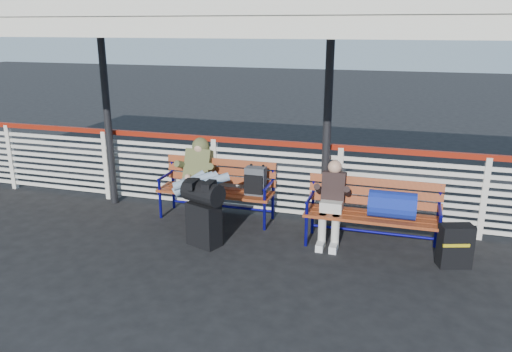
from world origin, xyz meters
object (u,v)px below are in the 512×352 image
(bench_left, at_px, (227,183))
(bench_right, at_px, (383,206))
(companion_person, at_px, (332,201))
(suitcase_side, at_px, (455,246))
(traveler_man, at_px, (199,178))
(luggage_stack, at_px, (203,211))

(bench_left, height_order, bench_right, same)
(bench_left, xyz_separation_m, companion_person, (1.68, -0.42, 0.01))
(bench_left, relative_size, suitcase_side, 3.26)
(bench_left, bearing_deg, traveler_man, -130.85)
(traveler_man, distance_m, suitcase_side, 3.64)
(suitcase_side, bearing_deg, bench_left, 149.85)
(bench_right, height_order, companion_person, companion_person)
(traveler_man, relative_size, suitcase_side, 2.89)
(luggage_stack, relative_size, bench_right, 0.51)
(bench_left, distance_m, traveler_man, 0.51)
(luggage_stack, height_order, bench_right, luggage_stack)
(bench_left, relative_size, traveler_man, 1.13)
(suitcase_side, bearing_deg, traveler_man, 156.63)
(traveler_man, xyz_separation_m, companion_person, (2.00, -0.05, -0.15))
(bench_left, distance_m, suitcase_side, 3.37)
(companion_person, bearing_deg, suitcase_side, -10.54)
(bench_right, distance_m, companion_person, 0.69)
(bench_right, bearing_deg, bench_left, 170.11)
(bench_left, xyz_separation_m, traveler_man, (-0.32, -0.37, 0.16))
(luggage_stack, xyz_separation_m, suitcase_side, (3.25, 0.32, -0.23))
(traveler_man, bearing_deg, companion_person, -1.38)
(traveler_man, height_order, companion_person, traveler_man)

